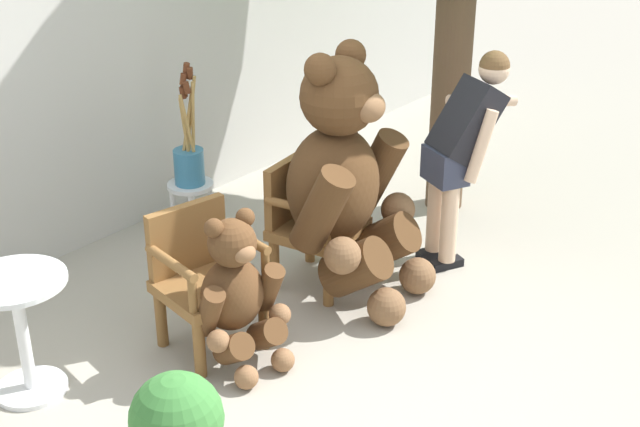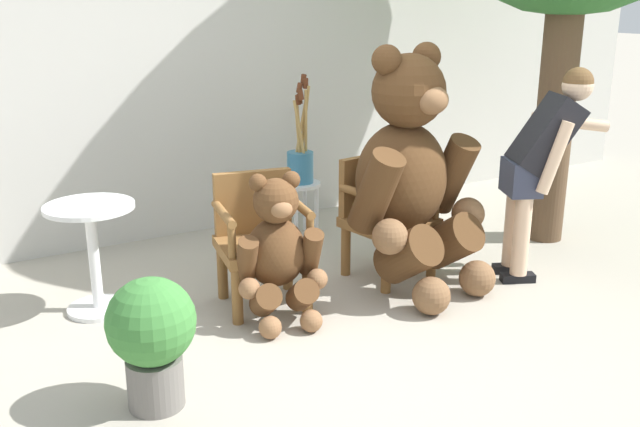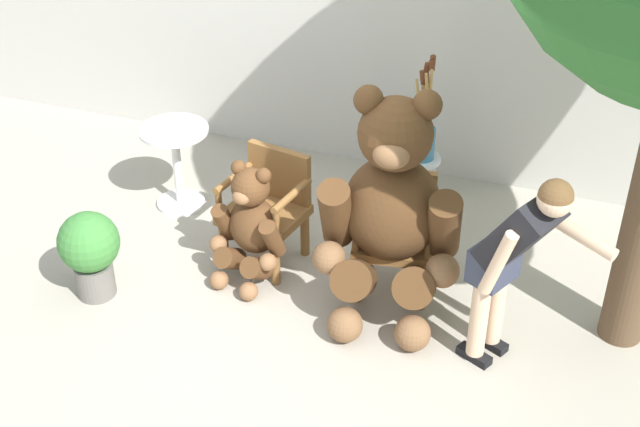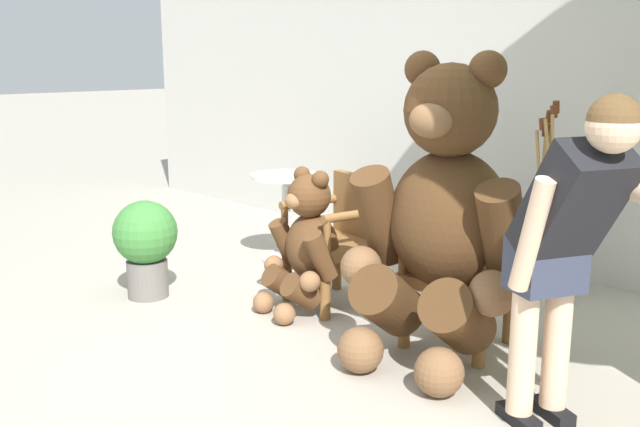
{
  "view_description": "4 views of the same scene",
  "coord_description": "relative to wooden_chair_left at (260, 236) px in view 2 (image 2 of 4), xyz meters",
  "views": [
    {
      "loc": [
        -3.63,
        -2.73,
        3.05
      ],
      "look_at": [
        0.38,
        0.52,
        0.6
      ],
      "focal_mm": 50.0,
      "sensor_mm": 36.0,
      "label": 1
    },
    {
      "loc": [
        -2.41,
        -3.27,
        1.98
      ],
      "look_at": [
        -0.22,
        0.4,
        0.65
      ],
      "focal_mm": 40.0,
      "sensor_mm": 36.0,
      "label": 2
    },
    {
      "loc": [
        1.72,
        -4.42,
        4.11
      ],
      "look_at": [
        0.12,
        0.14,
        0.87
      ],
      "focal_mm": 50.0,
      "sensor_mm": 36.0,
      "label": 3
    },
    {
      "loc": [
        2.68,
        -2.68,
        1.63
      ],
      "look_at": [
        -0.34,
        0.36,
        0.69
      ],
      "focal_mm": 40.0,
      "sensor_mm": 36.0,
      "label": 4
    }
  ],
  "objects": [
    {
      "name": "ground_plane",
      "position": [
        0.49,
        -0.7,
        -0.46
      ],
      "size": [
        60.0,
        60.0,
        0.0
      ],
      "primitive_type": "plane",
      "color": "#A8A091"
    },
    {
      "name": "back_wall",
      "position": [
        0.49,
        1.7,
        0.94
      ],
      "size": [
        10.0,
        0.16,
        2.8
      ],
      "primitive_type": "cube",
      "color": "beige",
      "rests_on": "ground"
    },
    {
      "name": "wooden_chair_left",
      "position": [
        0.0,
        0.0,
        0.0
      ],
      "size": [
        0.65,
        0.62,
        0.86
      ],
      "color": "brown",
      "rests_on": "ground"
    },
    {
      "name": "wooden_chair_right",
      "position": [
        0.99,
        0.0,
        0.0
      ],
      "size": [
        0.63,
        0.6,
        0.86
      ],
      "color": "brown",
      "rests_on": "ground"
    },
    {
      "name": "teddy_bear_large",
      "position": [
        1.01,
        -0.27,
        0.36
      ],
      "size": [
        1.02,
        1.01,
        1.67
      ],
      "color": "#4C3019",
      "rests_on": "ground"
    },
    {
      "name": "teddy_bear_small",
      "position": [
        -0.02,
        -0.29,
        0.0
      ],
      "size": [
        0.58,
        0.58,
        0.94
      ],
      "color": "brown",
      "rests_on": "ground"
    },
    {
      "name": "person_visitor",
      "position": [
        1.88,
        -0.61,
        0.44
      ],
      "size": [
        0.88,
        0.5,
        1.5
      ],
      "color": "black",
      "rests_on": "ground"
    },
    {
      "name": "white_stool",
      "position": [
        0.9,
        1.07,
        -0.11
      ],
      "size": [
        0.34,
        0.34,
        0.46
      ],
      "color": "silver",
      "rests_on": "ground"
    },
    {
      "name": "brush_bucket",
      "position": [
        0.9,
        1.07,
        0.2
      ],
      "size": [
        0.22,
        0.22,
        0.9
      ],
      "color": "teal",
      "rests_on": "white_stool"
    },
    {
      "name": "round_side_table",
      "position": [
        -0.98,
        0.42,
        -0.01
      ],
      "size": [
        0.56,
        0.56,
        0.72
      ],
      "color": "white",
      "rests_on": "ground"
    },
    {
      "name": "potted_plant",
      "position": [
        -1.01,
        -0.86,
        -0.07
      ],
      "size": [
        0.44,
        0.44,
        0.68
      ],
      "color": "slate",
      "rests_on": "ground"
    }
  ]
}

